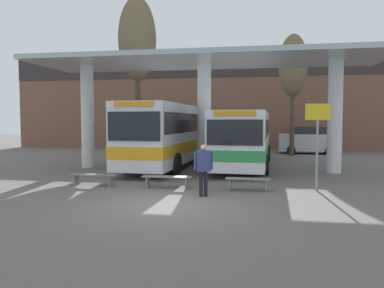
{
  "coord_description": "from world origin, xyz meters",
  "views": [
    {
      "loc": [
        2.74,
        -11.16,
        2.61
      ],
      "look_at": [
        0.0,
        4.57,
        1.6
      ],
      "focal_mm": 35.0,
      "sensor_mm": 36.0,
      "label": 1
    }
  ],
  "objects_px": {
    "info_sign_platform": "(317,129)",
    "pedestrian_waiting": "(203,165)",
    "waiting_bench_far_platform": "(93,177)",
    "parked_car_street": "(309,141)",
    "poplar_tree_behind_right": "(137,41)",
    "transit_bus_left_bay": "(171,132)",
    "transit_bus_center_bay": "(245,136)",
    "waiting_bench_near_pillar": "(248,181)",
    "waiting_bench_mid_platform": "(167,179)",
    "poplar_tree_behind_left": "(293,67)"
  },
  "relations": [
    {
      "from": "waiting_bench_far_platform",
      "to": "info_sign_platform",
      "type": "bearing_deg",
      "value": 3.38
    },
    {
      "from": "info_sign_platform",
      "to": "pedestrian_waiting",
      "type": "xyz_separation_m",
      "value": [
        -4.0,
        -1.86,
        -1.2
      ]
    },
    {
      "from": "waiting_bench_mid_platform",
      "to": "poplar_tree_behind_left",
      "type": "relative_size",
      "value": 0.22
    },
    {
      "from": "waiting_bench_far_platform",
      "to": "parked_car_street",
      "type": "xyz_separation_m",
      "value": [
        10.44,
        16.38,
        0.69
      ]
    },
    {
      "from": "transit_bus_left_bay",
      "to": "waiting_bench_near_pillar",
      "type": "distance_m",
      "value": 8.54
    },
    {
      "from": "transit_bus_left_bay",
      "to": "waiting_bench_far_platform",
      "type": "height_order",
      "value": "transit_bus_left_bay"
    },
    {
      "from": "poplar_tree_behind_right",
      "to": "transit_bus_center_bay",
      "type": "bearing_deg",
      "value": -26.71
    },
    {
      "from": "waiting_bench_mid_platform",
      "to": "poplar_tree_behind_right",
      "type": "distance_m",
      "value": 14.69
    },
    {
      "from": "poplar_tree_behind_left",
      "to": "poplar_tree_behind_right",
      "type": "distance_m",
      "value": 11.24
    },
    {
      "from": "parked_car_street",
      "to": "waiting_bench_near_pillar",
      "type": "bearing_deg",
      "value": -105.3
    },
    {
      "from": "transit_bus_left_bay",
      "to": "parked_car_street",
      "type": "xyz_separation_m",
      "value": [
        8.88,
        9.33,
        -0.89
      ]
    },
    {
      "from": "waiting_bench_far_platform",
      "to": "parked_car_street",
      "type": "bearing_deg",
      "value": 57.49
    },
    {
      "from": "info_sign_platform",
      "to": "poplar_tree_behind_right",
      "type": "bearing_deg",
      "value": 133.81
    },
    {
      "from": "waiting_bench_near_pillar",
      "to": "waiting_bench_mid_platform",
      "type": "relative_size",
      "value": 0.87
    },
    {
      "from": "waiting_bench_far_platform",
      "to": "poplar_tree_behind_right",
      "type": "height_order",
      "value": "poplar_tree_behind_right"
    },
    {
      "from": "transit_bus_left_bay",
      "to": "transit_bus_center_bay",
      "type": "distance_m",
      "value": 4.22
    },
    {
      "from": "poplar_tree_behind_left",
      "to": "poplar_tree_behind_right",
      "type": "bearing_deg",
      "value": -166.34
    },
    {
      "from": "transit_bus_left_bay",
      "to": "transit_bus_center_bay",
      "type": "bearing_deg",
      "value": -169.44
    },
    {
      "from": "waiting_bench_far_platform",
      "to": "parked_car_street",
      "type": "distance_m",
      "value": 19.43
    },
    {
      "from": "transit_bus_center_bay",
      "to": "waiting_bench_mid_platform",
      "type": "xyz_separation_m",
      "value": [
        -2.71,
        -7.63,
        -1.36
      ]
    },
    {
      "from": "poplar_tree_behind_left",
      "to": "poplar_tree_behind_right",
      "type": "xyz_separation_m",
      "value": [
        -10.8,
        -2.62,
        1.71
      ]
    },
    {
      "from": "waiting_bench_mid_platform",
      "to": "parked_car_street",
      "type": "distance_m",
      "value": 17.99
    },
    {
      "from": "waiting_bench_mid_platform",
      "to": "pedestrian_waiting",
      "type": "xyz_separation_m",
      "value": [
        1.61,
        -1.35,
        0.74
      ]
    },
    {
      "from": "poplar_tree_behind_left",
      "to": "info_sign_platform",
      "type": "bearing_deg",
      "value": -91.27
    },
    {
      "from": "waiting_bench_far_platform",
      "to": "poplar_tree_behind_left",
      "type": "bearing_deg",
      "value": 57.6
    },
    {
      "from": "waiting_bench_near_pillar",
      "to": "parked_car_street",
      "type": "relative_size",
      "value": 0.36
    },
    {
      "from": "transit_bus_left_bay",
      "to": "waiting_bench_near_pillar",
      "type": "xyz_separation_m",
      "value": [
        4.56,
        -7.05,
        -1.58
      ]
    },
    {
      "from": "transit_bus_center_bay",
      "to": "info_sign_platform",
      "type": "height_order",
      "value": "info_sign_platform"
    },
    {
      "from": "transit_bus_left_bay",
      "to": "waiting_bench_mid_platform",
      "type": "relative_size",
      "value": 6.13
    },
    {
      "from": "transit_bus_left_bay",
      "to": "waiting_bench_mid_platform",
      "type": "height_order",
      "value": "transit_bus_left_bay"
    },
    {
      "from": "waiting_bench_far_platform",
      "to": "pedestrian_waiting",
      "type": "relative_size",
      "value": 1.05
    },
    {
      "from": "pedestrian_waiting",
      "to": "poplar_tree_behind_right",
      "type": "xyz_separation_m",
      "value": [
        -6.49,
        12.8,
        7.06
      ]
    },
    {
      "from": "transit_bus_center_bay",
      "to": "poplar_tree_behind_right",
      "type": "distance_m",
      "value": 10.66
    },
    {
      "from": "waiting_bench_near_pillar",
      "to": "waiting_bench_far_platform",
      "type": "relative_size",
      "value": 0.89
    },
    {
      "from": "info_sign_platform",
      "to": "pedestrian_waiting",
      "type": "height_order",
      "value": "info_sign_platform"
    },
    {
      "from": "pedestrian_waiting",
      "to": "transit_bus_center_bay",
      "type": "bearing_deg",
      "value": 63.71
    },
    {
      "from": "transit_bus_left_bay",
      "to": "waiting_bench_near_pillar",
      "type": "bearing_deg",
      "value": 125.51
    },
    {
      "from": "waiting_bench_near_pillar",
      "to": "waiting_bench_mid_platform",
      "type": "height_order",
      "value": "same"
    },
    {
      "from": "waiting_bench_mid_platform",
      "to": "poplar_tree_behind_left",
      "type": "height_order",
      "value": "poplar_tree_behind_left"
    },
    {
      "from": "pedestrian_waiting",
      "to": "waiting_bench_far_platform",
      "type": "bearing_deg",
      "value": 144.42
    },
    {
      "from": "waiting_bench_near_pillar",
      "to": "pedestrian_waiting",
      "type": "relative_size",
      "value": 0.93
    },
    {
      "from": "transit_bus_center_bay",
      "to": "info_sign_platform",
      "type": "relative_size",
      "value": 3.56
    },
    {
      "from": "transit_bus_center_bay",
      "to": "waiting_bench_near_pillar",
      "type": "xyz_separation_m",
      "value": [
        0.38,
        -7.63,
        -1.37
      ]
    },
    {
      "from": "waiting_bench_mid_platform",
      "to": "parked_car_street",
      "type": "bearing_deg",
      "value": 65.65
    },
    {
      "from": "poplar_tree_behind_right",
      "to": "parked_car_street",
      "type": "height_order",
      "value": "poplar_tree_behind_right"
    },
    {
      "from": "transit_bus_left_bay",
      "to": "waiting_bench_mid_platform",
      "type": "xyz_separation_m",
      "value": [
        1.47,
        -7.05,
        -1.57
      ]
    },
    {
      "from": "transit_bus_center_bay",
      "to": "poplar_tree_behind_left",
      "type": "distance_m",
      "value": 8.61
    },
    {
      "from": "poplar_tree_behind_left",
      "to": "parked_car_street",
      "type": "distance_m",
      "value": 6.07
    },
    {
      "from": "transit_bus_left_bay",
      "to": "parked_car_street",
      "type": "distance_m",
      "value": 12.91
    },
    {
      "from": "waiting_bench_mid_platform",
      "to": "pedestrian_waiting",
      "type": "height_order",
      "value": "pedestrian_waiting"
    }
  ]
}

